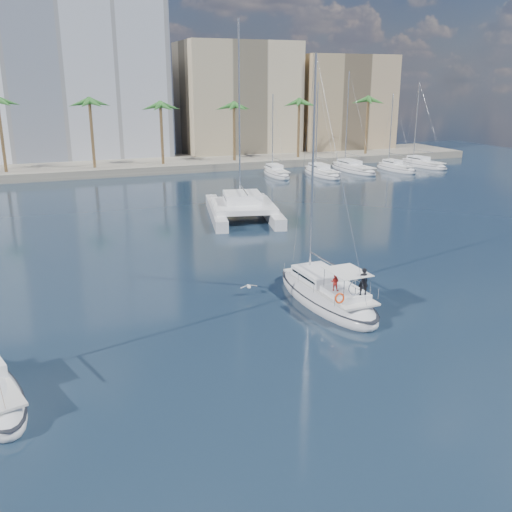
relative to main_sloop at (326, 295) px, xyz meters
name	(u,v)px	position (x,y,z in m)	size (l,w,h in m)	color
ground	(277,307)	(-3.26, 0.37, -0.50)	(160.00, 160.00, 0.00)	black
quay	(125,166)	(-3.26, 61.37, 0.10)	(120.00, 14.00, 1.20)	gray
building_modern	(33,77)	(-15.26, 73.37, 13.50)	(42.00, 16.00, 28.00)	white
building_beige	(237,101)	(18.74, 70.37, 9.50)	(20.00, 14.00, 20.00)	tan
building_tan_right	(340,105)	(38.74, 68.37, 8.50)	(18.00, 12.00, 18.00)	tan
palm_centre	(125,104)	(-3.26, 57.37, 9.78)	(3.60, 3.60, 12.30)	brown
palm_right	(331,101)	(30.74, 57.37, 9.78)	(3.60, 3.60, 12.30)	brown
main_sloop	(326,295)	(0.00, 0.00, 0.00)	(3.81, 10.80, 15.86)	silver
catamaran	(243,206)	(3.10, 24.25, 0.68)	(9.41, 14.51, 19.35)	silver
seagull	(249,286)	(-4.22, 2.81, 0.15)	(1.18, 0.51, 0.22)	silver
moored_yacht_a	(276,176)	(16.74, 47.37, -0.50)	(2.72, 9.35, 11.90)	silver
moored_yacht_b	(322,175)	(23.24, 45.37, -0.50)	(3.14, 10.78, 13.72)	silver
moored_yacht_c	(353,171)	(29.74, 47.37, -0.50)	(3.55, 12.21, 15.54)	silver
moored_yacht_d	(396,171)	(36.24, 45.37, -0.50)	(2.72, 9.35, 11.90)	silver
moored_yacht_e	(422,167)	(42.74, 47.37, -0.50)	(3.14, 10.78, 13.72)	silver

